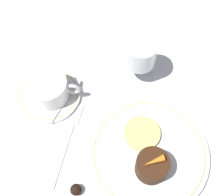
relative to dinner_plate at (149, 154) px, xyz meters
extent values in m
plane|color=white|center=(-0.02, 0.04, -0.01)|extent=(3.00, 3.00, 0.00)
cylinder|color=white|center=(0.00, 0.00, 0.00)|extent=(0.24, 0.24, 0.01)
torus|color=tan|center=(0.00, 0.00, 0.00)|extent=(0.23, 0.23, 0.00)
cylinder|color=white|center=(-0.22, 0.13, 0.00)|extent=(0.14, 0.14, 0.01)
torus|color=tan|center=(-0.22, 0.13, 0.00)|extent=(0.13, 0.13, 0.00)
cylinder|color=white|center=(-0.22, 0.13, 0.03)|extent=(0.09, 0.09, 0.05)
cylinder|color=#9E7A4C|center=(-0.22, 0.13, 0.03)|extent=(0.07, 0.07, 0.04)
torus|color=white|center=(-0.17, 0.13, 0.03)|extent=(0.04, 0.01, 0.04)
cube|color=silver|center=(-0.19, 0.10, 0.00)|extent=(0.05, 0.09, 0.00)
ellipsoid|color=silver|center=(-0.16, 0.16, 0.00)|extent=(0.02, 0.03, 0.00)
cylinder|color=silver|center=(-0.02, 0.20, -0.01)|extent=(0.07, 0.07, 0.01)
cylinder|color=silver|center=(-0.02, 0.20, 0.02)|extent=(0.01, 0.01, 0.05)
cylinder|color=silver|center=(-0.02, 0.20, 0.07)|extent=(0.07, 0.07, 0.06)
cylinder|color=#470A14|center=(-0.02, 0.20, 0.06)|extent=(0.06, 0.06, 0.03)
cube|color=silver|center=(-0.18, -0.01, -0.01)|extent=(0.04, 0.14, 0.01)
cube|color=silver|center=(-0.16, 0.09, -0.01)|extent=(0.03, 0.05, 0.01)
cylinder|color=#381E0F|center=(0.00, -0.03, 0.03)|extent=(0.06, 0.06, 0.05)
cone|color=orange|center=(0.00, -0.03, 0.06)|extent=(0.04, 0.03, 0.01)
cylinder|color=#EFE075|center=(-0.01, 0.04, 0.01)|extent=(0.07, 0.07, 0.01)
sphere|color=black|center=(-0.14, -0.08, 0.00)|extent=(0.02, 0.02, 0.02)
camera|label=1|loc=(-0.07, -0.20, 0.61)|focal=50.00mm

